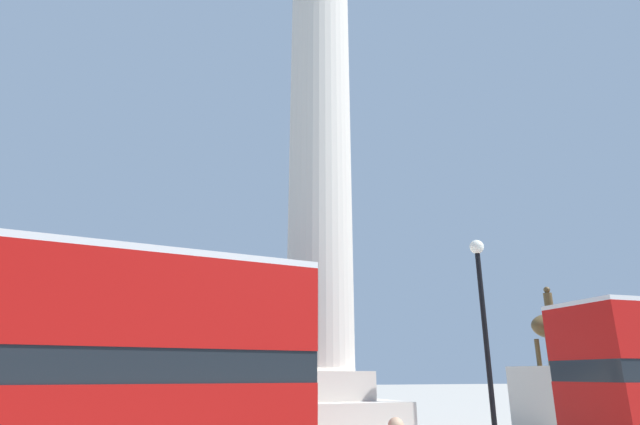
% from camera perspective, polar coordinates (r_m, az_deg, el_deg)
% --- Properties ---
extents(monument_column, '(5.62, 5.62, 23.45)m').
position_cam_1_polar(monument_column, '(16.97, 0.00, 5.27)').
color(monument_column, beige).
rests_on(monument_column, ground_plane).
extents(bus_b, '(10.27, 3.64, 4.38)m').
position_cam_1_polar(bus_b, '(9.80, -32.64, -14.70)').
color(bus_b, '#A80F0C').
rests_on(bus_b, ground_plane).
extents(equestrian_statue, '(3.60, 2.70, 6.01)m').
position_cam_1_polar(equestrian_statue, '(24.16, 25.85, -17.81)').
color(equestrian_statue, beige).
rests_on(equestrian_statue, ground_plane).
extents(street_lamp, '(0.40, 0.40, 6.02)m').
position_cam_1_polar(street_lamp, '(14.71, 18.42, -13.39)').
color(street_lamp, black).
rests_on(street_lamp, ground_plane).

